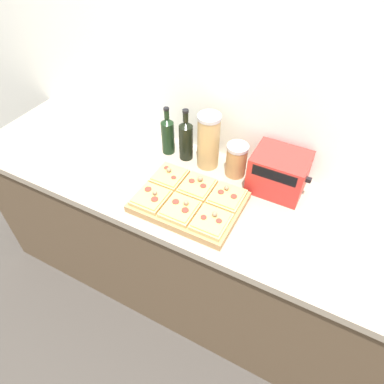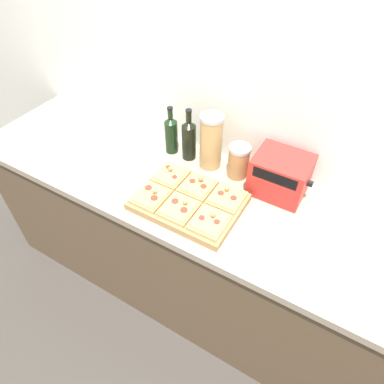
% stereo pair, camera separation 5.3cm
% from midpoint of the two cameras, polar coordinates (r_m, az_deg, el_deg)
% --- Properties ---
extents(ground_plane, '(12.00, 12.00, 0.00)m').
position_cam_midpoint_polar(ground_plane, '(2.27, -3.27, -22.45)').
color(ground_plane, '#3D3833').
extents(wall_back, '(6.00, 0.06, 2.50)m').
position_cam_midpoint_polar(wall_back, '(1.71, 6.78, 15.09)').
color(wall_back, silver).
rests_on(wall_back, ground_plane).
extents(kitchen_counter, '(2.63, 0.67, 0.93)m').
position_cam_midpoint_polar(kitchen_counter, '(2.00, 0.87, -9.66)').
color(kitchen_counter, brown).
rests_on(kitchen_counter, ground_plane).
extents(cutting_board, '(0.47, 0.35, 0.04)m').
position_cam_midpoint_polar(cutting_board, '(1.58, -1.46, -1.68)').
color(cutting_board, '#A37A4C').
rests_on(cutting_board, kitchen_counter).
extents(pizza_slice_back_left, '(0.14, 0.16, 0.05)m').
position_cam_midpoint_polar(pizza_slice_back_left, '(1.66, -4.70, 2.70)').
color(pizza_slice_back_left, tan).
rests_on(pizza_slice_back_left, cutting_board).
extents(pizza_slice_back_center, '(0.14, 0.16, 0.06)m').
position_cam_midpoint_polar(pizza_slice_back_center, '(1.61, -0.03, 1.04)').
color(pizza_slice_back_center, tan).
rests_on(pizza_slice_back_center, cutting_board).
extents(pizza_slice_back_right, '(0.14, 0.16, 0.05)m').
position_cam_midpoint_polar(pizza_slice_back_right, '(1.56, 4.90, -0.76)').
color(pizza_slice_back_right, tan).
rests_on(pizza_slice_back_right, cutting_board).
extents(pizza_slice_front_left, '(0.14, 0.16, 0.05)m').
position_cam_midpoint_polar(pizza_slice_front_left, '(1.57, -7.84, -0.92)').
color(pizza_slice_front_left, tan).
rests_on(pizza_slice_front_left, cutting_board).
extents(pizza_slice_front_center, '(0.14, 0.16, 0.05)m').
position_cam_midpoint_polar(pizza_slice_front_center, '(1.50, -3.00, -2.84)').
color(pizza_slice_front_center, tan).
rests_on(pizza_slice_front_center, cutting_board).
extents(pizza_slice_front_right, '(0.14, 0.16, 0.05)m').
position_cam_midpoint_polar(pizza_slice_front_right, '(1.46, 2.21, -4.89)').
color(pizza_slice_front_right, tan).
rests_on(pizza_slice_front_right, cutting_board).
extents(olive_oil_bottle, '(0.07, 0.07, 0.27)m').
position_cam_midpoint_polar(olive_oil_bottle, '(1.83, -4.89, 9.50)').
color(olive_oil_bottle, black).
rests_on(olive_oil_bottle, kitchen_counter).
extents(wine_bottle, '(0.07, 0.07, 0.29)m').
position_cam_midpoint_polar(wine_bottle, '(1.78, -1.87, 8.80)').
color(wine_bottle, black).
rests_on(wine_bottle, kitchen_counter).
extents(grain_jar_tall, '(0.12, 0.12, 0.29)m').
position_cam_midpoint_polar(grain_jar_tall, '(1.71, 1.86, 8.46)').
color(grain_jar_tall, tan).
rests_on(grain_jar_tall, kitchen_counter).
extents(grain_jar_short, '(0.11, 0.11, 0.17)m').
position_cam_midpoint_polar(grain_jar_short, '(1.70, 6.53, 5.33)').
color(grain_jar_short, '#AD7F4C').
rests_on(grain_jar_short, kitchen_counter).
extents(toaster_oven, '(0.28, 0.21, 0.20)m').
position_cam_midpoint_polar(toaster_oven, '(1.65, 13.36, 3.20)').
color(toaster_oven, red).
rests_on(toaster_oven, kitchen_counter).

